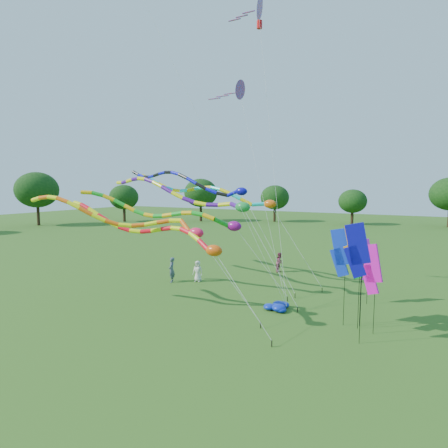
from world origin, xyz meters
The scene contains 20 objects.
ground centered at (0.00, 0.00, 0.00)m, with size 160.00×160.00×0.00m, color #245516.
tree_ring centered at (-3.98, 5.51, 5.21)m, with size 113.67×122.79×9.21m.
tube_kite_red centered at (-3.57, 0.25, 4.59)m, with size 13.49×1.58×6.61m.
tube_kite_orange centered at (-4.89, -0.25, 5.23)m, with size 13.29×2.83×7.03m.
tube_kite_purple centered at (-5.41, 5.58, 6.44)m, with size 16.09×3.12×8.29m.
tube_kite_blue centered at (-6.43, 7.87, 7.25)m, with size 15.47×2.90×8.83m.
tube_kite_cyan centered at (-5.06, 8.98, 6.44)m, with size 15.62×1.52×8.51m.
tube_kite_green centered at (-5.25, 4.31, 5.17)m, with size 13.86×3.19×7.25m.
delta_kite_high_a centered at (-1.29, 8.29, 18.65)m, with size 6.06×5.23×19.69m.
delta_kite_high_c centered at (-1.87, 6.68, 13.15)m, with size 6.63×3.35×14.04m.
banner_pole_blue_b centered at (6.53, 1.49, 4.20)m, with size 1.15×0.34×5.48m.
banner_pole_blue_a centered at (5.45, 3.49, 3.70)m, with size 1.16×0.23×4.97m.
banner_pole_green centered at (6.19, 3.70, 3.61)m, with size 1.16×0.29×4.88m.
banner_pole_magenta_b centered at (6.94, 3.14, 3.09)m, with size 1.10×0.54×4.35m.
banner_pole_violet centered at (5.99, 7.58, 2.70)m, with size 1.16×0.26×3.95m.
banner_pole_orange centered at (6.16, 3.32, 3.98)m, with size 1.16×0.22×5.25m.
blue_nylon_heap centered at (1.86, 4.24, 0.21)m, with size 1.40×1.46×0.48m.
person_a centered at (-5.44, 7.15, 0.77)m, with size 0.75×0.49×1.54m, color silver.
person_b centered at (-7.03, 6.12, 0.91)m, with size 0.66×0.44×1.82m, color #414E5B.
person_c centered at (-1.21, 12.91, 0.81)m, with size 0.78×0.61×1.61m, color #933550.
Camera 1 is at (9.21, -15.49, 7.09)m, focal length 30.00 mm.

